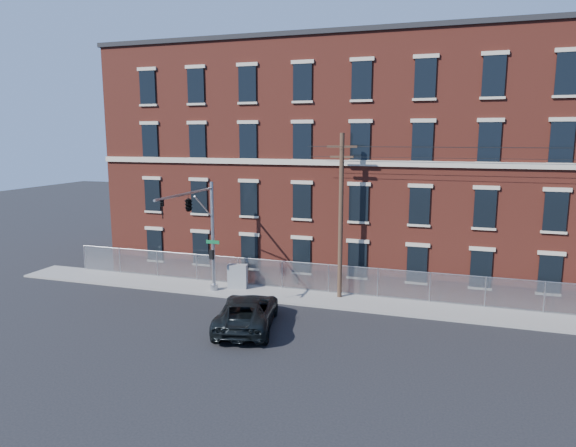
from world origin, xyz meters
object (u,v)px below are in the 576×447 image
(traffic_signal_mast, at_px, (195,215))
(utility_pole_near, at_px, (341,213))
(utility_cabinet, at_px, (238,276))
(pickup_truck, at_px, (247,312))

(traffic_signal_mast, xyz_separation_m, utility_pole_near, (8.00, 3.42, -0.05))
(utility_pole_near, distance_m, utility_cabinet, 8.07)
(utility_pole_near, bearing_deg, traffic_signal_mast, -156.86)
(traffic_signal_mast, distance_m, pickup_truck, 6.89)
(traffic_signal_mast, height_order, utility_cabinet, traffic_signal_mast)
(traffic_signal_mast, distance_m, utility_cabinet, 5.66)
(traffic_signal_mast, height_order, pickup_truck, traffic_signal_mast)
(traffic_signal_mast, relative_size, utility_pole_near, 0.70)
(utility_pole_near, relative_size, utility_cabinet, 6.43)
(utility_cabinet, bearing_deg, traffic_signal_mast, -122.84)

